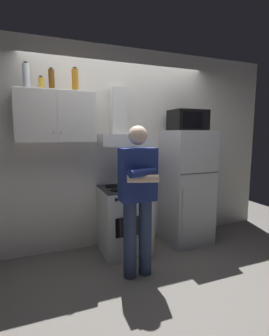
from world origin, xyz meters
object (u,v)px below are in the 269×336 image
Objects in this scene: microwave at (188,120)px; bottle_beer_brown at (52,80)px; stove_oven at (124,220)px; range_hood at (120,130)px; person_standing at (138,196)px; bottle_spice_jar at (41,83)px; refrigerator at (187,187)px; bottle_liquor_amber at (75,80)px; bottle_vodka_clear at (26,76)px; upper_cabinet at (56,117)px; cooking_pot at (137,184)px.

bottle_beer_brown reaches higher than microwave.
bottle_beer_brown is at bearing 169.94° from stove_oven.
range_hood is 1.01m from person_standing.
bottle_spice_jar reaches higher than microwave.
bottle_liquor_amber reaches higher than refrigerator.
bottle_vodka_clear is (-2.05, 0.12, 1.39)m from refrigerator.
refrigerator is (0.95, 0.00, 0.37)m from stove_oven.
range_hood is at bearing 0.09° from upper_cabinet.
cooking_pot is (-0.82, -0.14, -0.81)m from microwave.
upper_cabinet is 0.56× the size of refrigerator.
bottle_spice_jar is (-0.14, -0.02, 0.37)m from upper_cabinet.
refrigerator is at bearing -3.39° from bottle_vodka_clear.
person_standing is (-1.00, -0.61, 0.10)m from refrigerator.
microwave is (0.95, -0.11, 0.14)m from range_hood.
bottle_beer_brown is (-0.83, 0.02, 0.57)m from range_hood.
microwave is 1.83m from bottle_beer_brown.
cooking_pot is at bearing -14.73° from upper_cabinet.
bottle_beer_brown reaches higher than bottle_spice_jar.
person_standing is 1.55m from bottle_liquor_amber.
refrigerator is at bearing -4.07° from upper_cabinet.
bottle_beer_brown is (0.27, 0.03, -0.02)m from bottle_vodka_clear.
stove_oven is at bearing -6.35° from bottle_spice_jar.
person_standing is (-0.05, -0.73, -0.70)m from range_hood.
bottle_vodka_clear is at bearing 176.67° from bottle_liquor_amber.
microwave is at bearing 1.15° from stove_oven.
person_standing is (-0.05, -0.61, 0.47)m from stove_oven.
bottle_vodka_clear is at bearing -174.66° from bottle_beer_brown.
upper_cabinet is 0.49m from bottle_liquor_amber.
cooking_pot is 1.16× the size of bottle_liquor_amber.
bottle_liquor_amber reaches higher than bottle_beer_brown.
cooking_pot is at bearing -11.79° from bottle_spice_jar.
upper_cabinet is 1.03× the size of stove_oven.
cooking_pot is (-0.82, -0.12, 0.13)m from refrigerator.
bottle_spice_jar is at bearing -6.31° from bottle_vodka_clear.
stove_oven is at bearing -178.85° from microwave.
bottle_liquor_amber reaches higher than microwave.
range_hood is 0.81m from bottle_liquor_amber.
microwave is 1.58m from bottle_liquor_amber.
bottle_beer_brown is (0.12, 0.04, 0.05)m from bottle_spice_jar.
person_standing is 5.99× the size of bottle_liquor_amber.
bottle_beer_brown is at bearing 178.61° from range_hood.
bottle_beer_brown is (-0.96, 0.27, 1.24)m from cooking_pot.
stove_oven is 1.82× the size of microwave.
stove_oven is 5.80× the size of bottle_spice_jar.
stove_oven is 0.77m from person_standing.
bottle_beer_brown is (-0.83, 0.15, 1.74)m from stove_oven.
bottle_spice_jar reaches higher than person_standing.
cooking_pot is (0.93, -0.24, -0.82)m from upper_cabinet.
range_hood is at bearing 3.61° from bottle_liquor_amber.
microwave reaches higher than person_standing.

